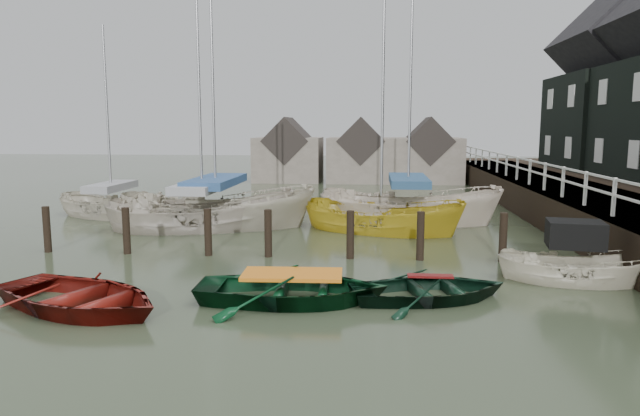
# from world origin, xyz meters

# --- Properties ---
(ground) EXTENTS (120.00, 120.00, 0.00)m
(ground) POSITION_xyz_m (0.00, 0.00, 0.00)
(ground) COLOR #2C3421
(ground) RESTS_ON ground
(pier) EXTENTS (3.04, 32.00, 2.70)m
(pier) POSITION_xyz_m (9.48, 10.00, 0.71)
(pier) COLOR black
(pier) RESTS_ON ground
(mooring_pilings) EXTENTS (13.72, 0.22, 1.80)m
(mooring_pilings) POSITION_xyz_m (-1.11, 3.00, 0.50)
(mooring_pilings) COLOR black
(mooring_pilings) RESTS_ON ground
(far_sheds) EXTENTS (14.00, 4.08, 4.39)m
(far_sheds) POSITION_xyz_m (0.83, 26.00, 1.86)
(far_sheds) COLOR #665B51
(far_sheds) RESTS_ON ground
(rowboat_red) EXTENTS (5.02, 4.40, 0.86)m
(rowboat_red) POSITION_xyz_m (-4.22, -2.20, 0.00)
(rowboat_red) COLOR #62130E
(rowboat_red) RESTS_ON ground
(rowboat_green) EXTENTS (4.29, 3.15, 0.86)m
(rowboat_green) POSITION_xyz_m (0.11, -1.21, 0.00)
(rowboat_green) COLOR black
(rowboat_green) RESTS_ON ground
(rowboat_dkgreen) EXTENTS (4.05, 3.34, 0.73)m
(rowboat_dkgreen) POSITION_xyz_m (3.12, -0.75, 0.00)
(rowboat_dkgreen) COLOR black
(rowboat_dkgreen) RESTS_ON ground
(motorboat) EXTENTS (3.87, 1.96, 2.21)m
(motorboat) POSITION_xyz_m (6.80, 0.95, 0.12)
(motorboat) COLOR beige
(motorboat) RESTS_ON ground
(sailboat_a) EXTENTS (7.38, 4.46, 12.12)m
(sailboat_a) POSITION_xyz_m (-4.47, 7.32, 0.06)
(sailboat_a) COLOR #B8AD9D
(sailboat_a) RESTS_ON ground
(sailboat_b) EXTENTS (7.66, 3.18, 11.23)m
(sailboat_b) POSITION_xyz_m (-4.11, 7.85, 0.06)
(sailboat_b) COLOR beige
(sailboat_b) RESTS_ON ground
(sailboat_c) EXTENTS (6.58, 4.38, 11.21)m
(sailboat_c) POSITION_xyz_m (2.14, 7.41, 0.01)
(sailboat_c) COLOR gold
(sailboat_c) RESTS_ON ground
(sailboat_d) EXTENTS (7.66, 4.10, 12.55)m
(sailboat_d) POSITION_xyz_m (3.23, 9.57, 0.06)
(sailboat_d) COLOR beige
(sailboat_d) RESTS_ON ground
(sailboat_e) EXTENTS (5.86, 3.91, 8.90)m
(sailboat_e) POSITION_xyz_m (-9.10, 9.67, 0.06)
(sailboat_e) COLOR beige
(sailboat_e) RESTS_ON ground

